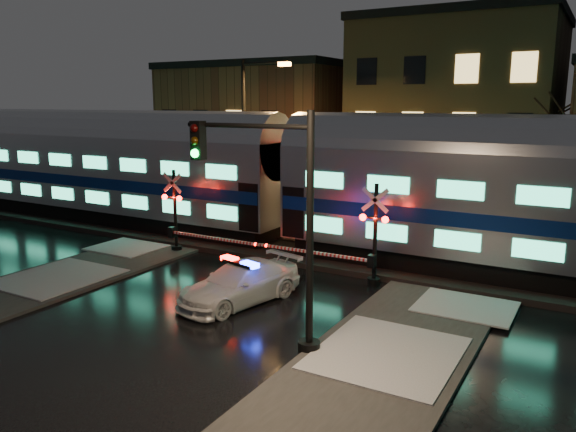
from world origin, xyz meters
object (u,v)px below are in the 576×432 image
object	(u,v)px
police_car	(240,283)
crossing_signal_left	(180,220)
traffic_light	(276,225)
crossing_signal_right	(364,244)
streetlight	(249,131)

from	to	relation	value
police_car	crossing_signal_left	world-z (taller)	crossing_signal_left
crossing_signal_left	traffic_light	bearing A→B (deg)	-35.45
police_car	crossing_signal_left	bearing A→B (deg)	160.48
crossing_signal_left	traffic_light	size ratio (longest dim) A/B	0.81
police_car	crossing_signal_right	world-z (taller)	crossing_signal_right
crossing_signal_left	streetlight	bearing A→B (deg)	97.12
crossing_signal_left	streetlight	world-z (taller)	streetlight
crossing_signal_right	streetlight	bearing A→B (deg)	144.66
police_car	crossing_signal_left	xyz separation A→B (m)	(-5.75, 3.78, 0.84)
police_car	traffic_light	bearing A→B (deg)	-25.76
traffic_light	streetlight	world-z (taller)	streetlight
police_car	streetlight	bearing A→B (deg)	135.93
crossing_signal_right	traffic_light	xyz separation A→B (m)	(-0.08, -6.08, 1.86)
police_car	traffic_light	xyz separation A→B (m)	(2.79, -2.30, 2.73)
streetlight	traffic_light	bearing A→B (deg)	-53.74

